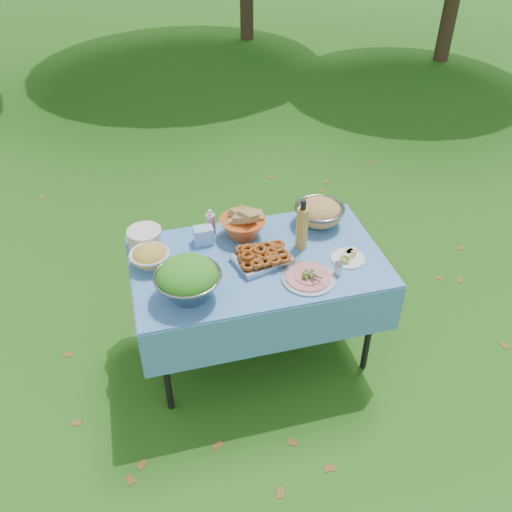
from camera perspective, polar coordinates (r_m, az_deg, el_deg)
The scene contains 14 objects.
ground at distance 3.67m, azimuth 0.16°, elevation -9.72°, with size 80.00×80.00×0.00m, color #133B0A.
picnic_table at distance 3.40m, azimuth 0.17°, elevation -5.40°, with size 1.46×0.86×0.76m, color #7EBAF2.
salad_bowl at distance 2.86m, azimuth -7.20°, elevation -2.45°, with size 0.36×0.36×0.23m, color gray, non-canonical shape.
pasta_bowl_white at distance 3.13m, azimuth -11.13°, elevation -0.02°, with size 0.22×0.22×0.12m, color silver, non-canonical shape.
plate_stack at distance 3.31m, azimuth -11.62°, elevation 1.96°, with size 0.21×0.21×0.10m, color silver.
wipes_box at distance 3.27m, azimuth -5.55°, elevation 2.20°, with size 0.12×0.08×0.11m, color #93BDEC.
sanitizer_bottle at distance 3.32m, azimuth -4.81°, elevation 3.57°, with size 0.06×0.06×0.17m, color pink.
bread_bowl at distance 3.29m, azimuth -1.40°, elevation 3.51°, with size 0.28×0.28×0.19m, color #C64F1C, non-canonical shape.
pasta_bowl_steel at distance 3.43m, azimuth 6.69°, elevation 4.61°, with size 0.31×0.31×0.16m, color gray, non-canonical shape.
fried_tray at distance 3.11m, azimuth 0.66°, elevation -0.09°, with size 0.32×0.22×0.07m, color #ADADB1.
charcuterie_platter at distance 3.01m, azimuth 5.56°, elevation -1.90°, with size 0.30×0.30×0.07m, color #ABADB2.
oil_bottle at distance 3.17m, azimuth 4.89°, elevation 3.33°, with size 0.07×0.07×0.32m, color #B78D38.
cheese_plate at distance 3.18m, azimuth 9.69°, elevation 0.07°, with size 0.20×0.20×0.05m, color silver.
shaker at distance 3.06m, azimuth 8.66°, elevation -1.29°, with size 0.05×0.05×0.08m, color silver.
Camera 1 is at (-0.63, -2.39, 2.71)m, focal length 38.00 mm.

